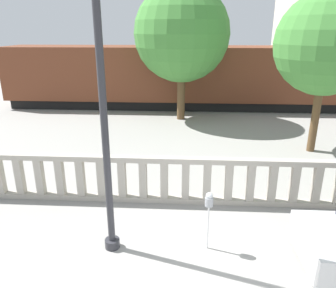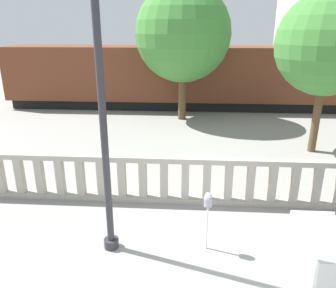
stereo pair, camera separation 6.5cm
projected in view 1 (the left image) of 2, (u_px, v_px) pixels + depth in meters
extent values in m
cube|color=#ADA599|center=(196.00, 200.00, 8.93)|extent=(13.09, 0.24, 0.14)
cube|color=#ADA599|center=(197.00, 161.00, 8.54)|extent=(13.09, 0.24, 0.14)
cube|color=#ADA599|center=(0.00, 176.00, 9.04)|extent=(0.20, 0.20, 1.03)
cube|color=#ADA599|center=(20.00, 176.00, 9.01)|extent=(0.20, 0.20, 1.03)
cube|color=#ADA599|center=(40.00, 177.00, 8.98)|extent=(0.20, 0.20, 1.03)
cube|color=#ADA599|center=(60.00, 177.00, 8.95)|extent=(0.20, 0.20, 1.03)
cube|color=#ADA599|center=(81.00, 178.00, 8.91)|extent=(0.20, 0.20, 1.03)
cube|color=#ADA599|center=(101.00, 178.00, 8.88)|extent=(0.20, 0.20, 1.03)
cube|color=#ADA599|center=(122.00, 179.00, 8.85)|extent=(0.20, 0.20, 1.03)
cube|color=#ADA599|center=(143.00, 179.00, 8.82)|extent=(0.20, 0.20, 1.03)
cube|color=#ADA599|center=(164.00, 180.00, 8.78)|extent=(0.20, 0.20, 1.03)
cube|color=#ADA599|center=(186.00, 181.00, 8.75)|extent=(0.20, 0.20, 1.03)
cube|color=#ADA599|center=(207.00, 181.00, 8.72)|extent=(0.20, 0.20, 1.03)
cube|color=#ADA599|center=(229.00, 182.00, 8.69)|extent=(0.20, 0.20, 1.03)
cube|color=#ADA599|center=(250.00, 182.00, 8.65)|extent=(0.20, 0.20, 1.03)
cube|color=#ADA599|center=(272.00, 183.00, 8.62)|extent=(0.20, 0.20, 1.03)
cube|color=#ADA599|center=(294.00, 183.00, 8.59)|extent=(0.20, 0.20, 1.03)
cube|color=#ADA599|center=(317.00, 184.00, 8.56)|extent=(0.20, 0.20, 1.03)
cylinder|color=#2D2D33|center=(112.00, 243.00, 7.10)|extent=(0.32, 0.32, 0.20)
cylinder|color=#2D2D33|center=(102.00, 91.00, 5.98)|extent=(0.14, 0.14, 6.45)
cylinder|color=silver|center=(208.00, 227.00, 6.93)|extent=(0.04, 0.04, 1.04)
cylinder|color=gray|center=(209.00, 202.00, 6.72)|extent=(0.17, 0.17, 0.19)
sphere|color=#B2B7BC|center=(209.00, 196.00, 6.68)|extent=(0.15, 0.15, 0.15)
cylinder|color=black|center=(325.00, 232.00, 7.14)|extent=(0.61, 0.18, 0.61)
cube|color=black|center=(207.00, 103.00, 19.64)|extent=(23.06, 2.33, 0.55)
cube|color=brown|center=(208.00, 73.00, 19.05)|extent=(23.53, 2.91, 2.97)
cylinder|color=brown|center=(181.00, 95.00, 16.78)|extent=(0.40, 0.40, 2.51)
sphere|color=#428438|center=(182.00, 34.00, 15.78)|extent=(4.66, 4.66, 4.66)
cylinder|color=brown|center=(315.00, 118.00, 12.29)|extent=(0.29, 0.29, 2.63)
sphere|color=#428438|center=(327.00, 44.00, 11.40)|extent=(3.61, 3.61, 3.61)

